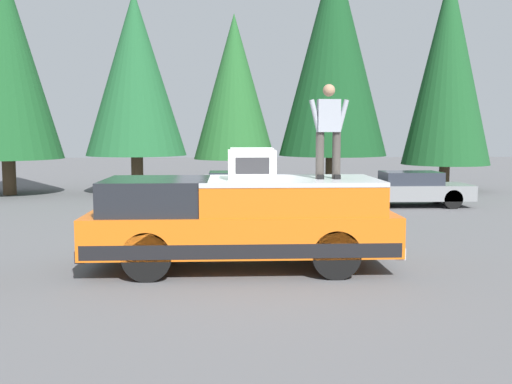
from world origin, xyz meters
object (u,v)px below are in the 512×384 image
Objects in this scene: pickup_truck at (241,221)px; person_on_truck_bed at (328,129)px; parked_car_grey at (408,189)px; parked_car_silver at (235,189)px; compressor_unit at (252,164)px.

person_on_truck_bed is at bearing -93.48° from pickup_truck.
parked_car_silver is at bearing 87.37° from parked_car_grey.
pickup_truck is 10.34m from parked_car_grey.
parked_car_grey is 5.79m from parked_car_silver.
pickup_truck is 8.83m from parked_car_silver.
person_on_truck_bed is at bearing 153.99° from parked_car_grey.
person_on_truck_bed is (0.06, -1.38, 0.62)m from compressor_unit.
parked_car_grey is at bearing -32.76° from compressor_unit.
pickup_truck is at bearing 145.91° from parked_car_grey.
parked_car_grey is at bearing -92.63° from parked_car_silver.
compressor_unit is (-0.15, -0.18, 1.05)m from pickup_truck.
pickup_truck is 1.35× the size of parked_car_silver.
person_on_truck_bed is at bearing -170.04° from parked_car_silver.
compressor_unit is 9.08m from parked_car_silver.
parked_car_silver is (0.27, 5.79, 0.00)m from parked_car_grey.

